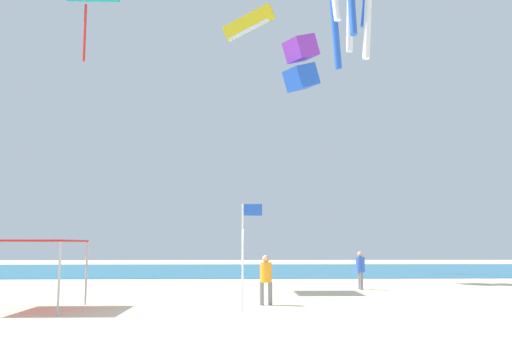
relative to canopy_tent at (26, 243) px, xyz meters
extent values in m
cube|color=beige|center=(5.95, -1.39, -2.14)|extent=(110.00, 110.00, 0.10)
cube|color=#1E6B93|center=(5.95, 26.81, -2.07)|extent=(110.00, 23.13, 0.03)
cylinder|color=#B2B2B7|center=(1.55, -1.45, -1.02)|extent=(0.07, 0.07, 2.13)
cylinder|color=#B2B2B7|center=(1.55, 1.45, -1.02)|extent=(0.07, 0.07, 2.13)
cube|color=red|center=(0.00, 0.00, 0.08)|extent=(3.16, 2.97, 0.06)
cylinder|color=slate|center=(12.33, 7.25, -1.69)|extent=(0.15, 0.15, 0.79)
cylinder|color=slate|center=(12.33, 7.56, -1.69)|extent=(0.15, 0.15, 0.79)
cylinder|color=blue|center=(12.33, 7.40, -0.96)|extent=(0.41, 0.41, 0.68)
sphere|color=tan|center=(12.33, 7.40, -0.49)|extent=(0.26, 0.26, 0.26)
cylinder|color=slate|center=(7.56, 1.11, -1.70)|extent=(0.15, 0.15, 0.77)
cylinder|color=slate|center=(7.85, 1.17, -1.70)|extent=(0.15, 0.15, 0.77)
cylinder|color=orange|center=(7.70, 1.14, -0.98)|extent=(0.40, 0.40, 0.67)
sphere|color=tan|center=(7.70, 1.14, -0.53)|extent=(0.25, 0.25, 0.25)
cylinder|color=silver|center=(6.89, -1.34, -0.46)|extent=(0.06, 0.06, 3.26)
cube|color=blue|center=(7.20, -1.34, 1.00)|extent=(0.55, 0.02, 0.35)
cylinder|color=red|center=(-0.78, 8.21, 10.22)|extent=(0.13, 0.13, 2.88)
cube|color=yellow|center=(7.48, 22.30, 16.68)|extent=(4.11, 1.74, 2.60)
cube|color=white|center=(7.48, 22.30, 16.12)|extent=(3.09, 1.29, 1.43)
cylinder|color=white|center=(12.25, 4.33, 10.08)|extent=(0.67, 0.62, 4.86)
cylinder|color=white|center=(11.76, 5.69, 10.53)|extent=(0.37, 0.69, 3.95)
cylinder|color=blue|center=(10.98, 5.41, 10.08)|extent=(0.67, 0.62, 4.86)
cube|color=purple|center=(10.31, 12.53, 11.11)|extent=(2.20, 2.09, 1.64)
cube|color=blue|center=(10.31, 12.53, 9.40)|extent=(2.20, 2.09, 1.64)
camera|label=1|loc=(6.76, -17.92, -0.03)|focal=38.75mm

